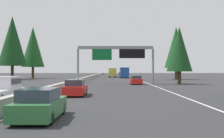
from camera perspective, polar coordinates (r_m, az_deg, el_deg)
ground_plane at (r=61.94m, az=-4.87°, el=-2.39°), size 320.00×320.00×0.00m
median_barrier at (r=81.88m, az=-3.86°, el=-1.55°), size 180.00×0.56×0.90m
shoulder_stripe_right at (r=71.96m, az=5.01°, el=-2.08°), size 160.00×0.16×0.01m
shoulder_stripe_median at (r=71.89m, az=-3.98°, el=-2.08°), size 160.00×0.16×0.01m
sign_gantry_overhead at (r=45.21m, az=0.95°, el=3.15°), size 0.50×12.68×6.28m
sedan_distant_b at (r=13.61m, az=-14.64°, el=-7.16°), size 4.40×1.80×1.47m
sedan_far_right at (r=25.44m, az=-7.55°, el=-3.94°), size 4.40×1.80×1.47m
sedan_mid_right at (r=45.34m, az=4.97°, el=-2.31°), size 4.40×1.80×1.47m
bus_near_center at (r=84.62m, az=2.49°, el=-0.65°), size 11.50×2.55×3.10m
minivan_far_center at (r=119.87m, az=1.86°, el=-0.89°), size 5.00×1.95×1.69m
box_truck_mid_left at (r=90.36m, az=0.10°, el=-0.69°), size 8.50×2.40×2.95m
oncoming_near at (r=21.47m, az=-22.04°, el=-3.99°), size 5.60×2.00×1.86m
conifer_right_near at (r=47.52m, az=13.76°, el=4.00°), size 4.22×4.22×9.60m
conifer_right_mid at (r=70.58m, az=13.12°, el=4.37°), size 5.78×5.78×13.13m
conifer_left_mid at (r=72.46m, az=-19.91°, el=5.48°), size 6.89×6.89×15.65m
conifer_left_far at (r=82.59m, az=-16.04°, el=4.40°), size 6.50×6.50×14.78m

